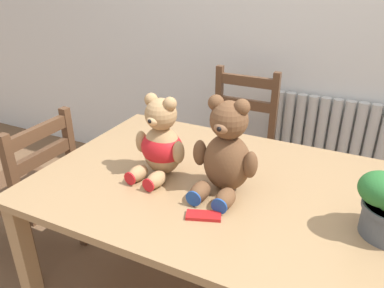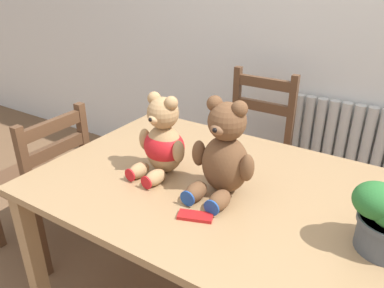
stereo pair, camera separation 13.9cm
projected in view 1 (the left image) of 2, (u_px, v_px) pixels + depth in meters
radiator at (328, 160)px, 2.39m from camera, size 0.77×0.10×0.75m
dining_table at (228, 203)px, 1.46m from camera, size 1.46×0.95×0.71m
wooden_chair_behind at (236, 150)px, 2.29m from camera, size 0.39×0.40×0.92m
wooden_chair_side at (28, 190)px, 1.91m from camera, size 0.45×0.39×0.84m
teddy_bear_left at (161, 144)px, 1.44m from camera, size 0.23×0.24×0.32m
teddy_bear_right at (225, 152)px, 1.32m from camera, size 0.25×0.25×0.36m
chocolate_bar at (203, 215)px, 1.23m from camera, size 0.13×0.09×0.01m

